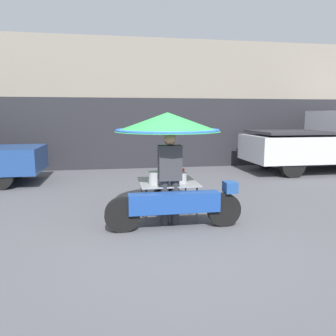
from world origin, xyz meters
TOP-DOWN VIEW (x-y plane):
  - ground_plane at (0.00, 0.00)m, footprint 36.00×36.00m
  - shopfront_building at (0.00, 7.61)m, footprint 28.00×2.06m
  - vendor_motorcycle_cart at (0.05, 0.96)m, footprint 2.24×1.86m
  - vendor_person at (0.01, 0.60)m, footprint 0.38×0.22m
  - pickup_truck at (5.92, 4.98)m, footprint 4.88×1.99m

SIDE VIEW (x-z plane):
  - ground_plane at x=0.00m, z-range 0.00..0.00m
  - vendor_person at x=0.01m, z-range 0.09..1.65m
  - pickup_truck at x=5.92m, z-range -0.04..1.93m
  - vendor_motorcycle_cart at x=0.05m, z-range 0.52..2.40m
  - shopfront_building at x=0.00m, z-range -0.01..4.36m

